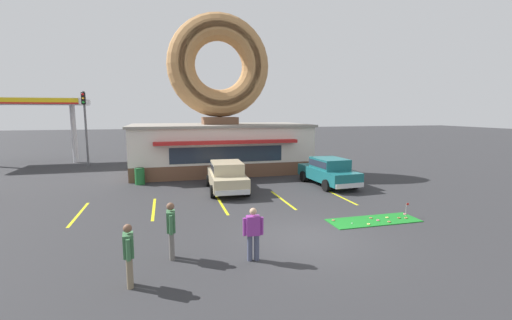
{
  "coord_description": "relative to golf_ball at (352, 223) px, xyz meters",
  "views": [
    {
      "loc": [
        -4.55,
        -10.26,
        4.23
      ],
      "look_at": [
        -0.49,
        5.0,
        2.0
      ],
      "focal_mm": 24.0,
      "sensor_mm": 36.0,
      "label": 1
    }
  ],
  "objects": [
    {
      "name": "ground_plane",
      "position": [
        -2.16,
        -0.84,
        -0.05
      ],
      "size": [
        160.0,
        160.0,
        0.0
      ],
      "primitive_type": "plane",
      "color": "#2D2D30"
    },
    {
      "name": "mini_donut_extra",
      "position": [
        -0.51,
        0.53,
        -0.0
      ],
      "size": [
        0.13,
        0.13,
        0.04
      ],
      "primitive_type": "torus",
      "color": "#A5724C",
      "rests_on": "putting_mat"
    },
    {
      "name": "pedestrian_hooded_kid",
      "position": [
        -4.4,
        -2.07,
        0.8
      ],
      "size": [
        0.59,
        0.27,
        1.55
      ],
      "color": "#474C66",
      "rests_on": "ground"
    },
    {
      "name": "parking_stripe_mid_right",
      "position": [
        1.68,
        4.16,
        -0.05
      ],
      "size": [
        0.12,
        3.6,
        0.01
      ],
      "primitive_type": "cube",
      "color": "yellow",
      "rests_on": "ground"
    },
    {
      "name": "mini_donut_near_right",
      "position": [
        1.06,
        0.4,
        -0.0
      ],
      "size": [
        0.13,
        0.13,
        0.04
      ],
      "primitive_type": "torus",
      "color": "#A5724C",
      "rests_on": "putting_mat"
    },
    {
      "name": "pedestrian_blue_sweater_man",
      "position": [
        -6.65,
        -1.35,
        0.88
      ],
      "size": [
        0.25,
        0.6,
        1.67
      ],
      "color": "slate",
      "rests_on": "ground"
    },
    {
      "name": "mini_donut_far_left",
      "position": [
        2.72,
        0.5,
        -0.0
      ],
      "size": [
        0.13,
        0.13,
        0.04
      ],
      "primitive_type": "torus",
      "color": "#D8667F",
      "rests_on": "putting_mat"
    },
    {
      "name": "golf_ball",
      "position": [
        0.0,
        0.0,
        0.0
      ],
      "size": [
        0.04,
        0.04,
        0.04
      ],
      "primitive_type": "sphere",
      "color": "white",
      "rests_on": "putting_mat"
    },
    {
      "name": "parking_stripe_far_left",
      "position": [
        -10.32,
        4.16,
        -0.05
      ],
      "size": [
        0.12,
        3.6,
        0.01
      ],
      "primitive_type": "cube",
      "color": "yellow",
      "rests_on": "ground"
    },
    {
      "name": "donut_shop_building",
      "position": [
        -2.94,
        13.1,
        3.69
      ],
      "size": [
        12.3,
        6.75,
        10.96
      ],
      "color": "brown",
      "rests_on": "ground"
    },
    {
      "name": "putting_flag_pin",
      "position": [
        2.64,
        0.3,
        0.39
      ],
      "size": [
        0.13,
        0.01,
        0.55
      ],
      "color": "silver",
      "rests_on": "putting_mat"
    },
    {
      "name": "traffic_light_pole",
      "position": [
        -12.67,
        18.04,
        3.66
      ],
      "size": [
        0.28,
        0.47,
        5.8
      ],
      "color": "#595B60",
      "rests_on": "ground"
    },
    {
      "name": "mini_donut_far_centre",
      "position": [
        2.42,
        0.06,
        -0.0
      ],
      "size": [
        0.13,
        0.13,
        0.04
      ],
      "primitive_type": "torus",
      "color": "#A5724C",
      "rests_on": "putting_mat"
    },
    {
      "name": "trash_bin",
      "position": [
        -8.25,
        9.68,
        0.45
      ],
      "size": [
        0.57,
        0.57,
        0.97
      ],
      "color": "#1E662D",
      "rests_on": "ground"
    },
    {
      "name": "car_teal",
      "position": [
        2.33,
        6.63,
        0.82
      ],
      "size": [
        2.18,
        4.65,
        1.6
      ],
      "color": "#196066",
      "rests_on": "ground"
    },
    {
      "name": "mini_donut_far_right",
      "position": [
        0.56,
        -0.23,
        -0.0
      ],
      "size": [
        0.13,
        0.13,
        0.04
      ],
      "primitive_type": "torus",
      "color": "#E5C666",
      "rests_on": "putting_mat"
    },
    {
      "name": "putting_mat",
      "position": [
        1.05,
        0.18,
        -0.04
      ],
      "size": [
        3.61,
        1.23,
        0.03
      ],
      "primitive_type": "cube",
      "color": "#197523",
      "rests_on": "ground"
    },
    {
      "name": "mini_donut_mid_left",
      "position": [
        1.17,
        0.08,
        -0.0
      ],
      "size": [
        0.13,
        0.13,
        0.04
      ],
      "primitive_type": "torus",
      "color": "#D8667F",
      "rests_on": "putting_mat"
    },
    {
      "name": "parking_stripe_left",
      "position": [
        -7.32,
        4.16,
        -0.05
      ],
      "size": [
        0.12,
        3.6,
        0.01
      ],
      "primitive_type": "cube",
      "color": "yellow",
      "rests_on": "ground"
    },
    {
      "name": "pedestrian_leather_jacket_man",
      "position": [
        -7.67,
        -2.74,
        0.82
      ],
      "size": [
        0.27,
        0.59,
        1.58
      ],
      "color": "#7F7056",
      "rests_on": "ground"
    },
    {
      "name": "parking_stripe_mid_left",
      "position": [
        -4.32,
        4.16,
        -0.05
      ],
      "size": [
        0.12,
        3.6,
        0.01
      ],
      "primitive_type": "cube",
      "color": "yellow",
      "rests_on": "ground"
    },
    {
      "name": "mini_donut_mid_right",
      "position": [
        2.16,
        0.12,
        -0.0
      ],
      "size": [
        0.13,
        0.13,
        0.04
      ],
      "primitive_type": "torus",
      "color": "brown",
      "rests_on": "putting_mat"
    },
    {
      "name": "car_champagne",
      "position": [
        -3.61,
        6.68,
        0.82
      ],
      "size": [
        2.15,
        4.64,
        1.6
      ],
      "color": "#BCAD89",
      "rests_on": "ground"
    },
    {
      "name": "gas_station_canopy",
      "position": [
        -17.59,
        20.42,
        4.81
      ],
      "size": [
        9.0,
        4.46,
        5.3
      ],
      "color": "silver",
      "rests_on": "ground"
    },
    {
      "name": "parking_stripe_centre",
      "position": [
        -1.32,
        4.16,
        -0.05
      ],
      "size": [
        0.12,
        3.6,
        0.01
      ],
      "primitive_type": "cube",
      "color": "yellow",
      "rests_on": "ground"
    },
    {
      "name": "mini_donut_mid_centre",
      "position": [
        1.48,
        -0.18,
        -0.0
      ],
      "size": [
        0.13,
        0.13,
        0.04
      ],
      "primitive_type": "torus",
      "color": "#A5724C",
      "rests_on": "putting_mat"
    },
    {
      "name": "mini_donut_near_left",
      "position": [
        1.73,
        0.3,
        -0.0
      ],
      "size": [
        0.13,
        0.13,
        0.04
      ],
      "primitive_type": "torus",
      "color": "#E5C666",
      "rests_on": "putting_mat"
    }
  ]
}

